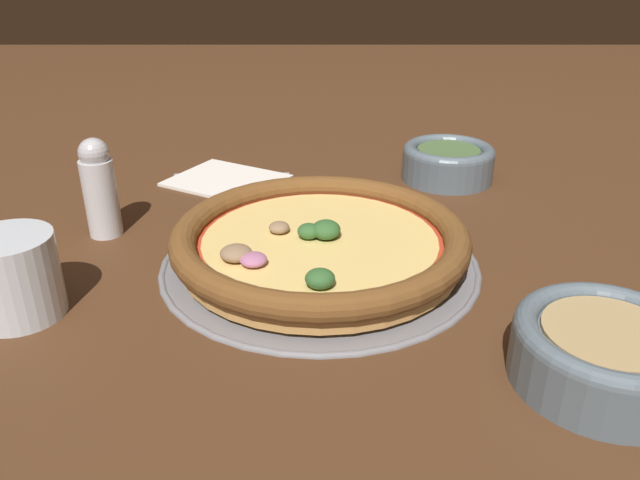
% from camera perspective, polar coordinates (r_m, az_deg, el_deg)
% --- Properties ---
extents(ground_plane, '(3.00, 3.00, 0.00)m').
position_cam_1_polar(ground_plane, '(0.67, -0.00, -2.14)').
color(ground_plane, '#4C2D19').
extents(pizza_tray, '(0.34, 0.34, 0.01)m').
position_cam_1_polar(pizza_tray, '(0.66, -0.00, -1.88)').
color(pizza_tray, gray).
rests_on(pizza_tray, ground_plane).
extents(pizza, '(0.31, 0.31, 0.04)m').
position_cam_1_polar(pizza, '(0.65, -0.04, -0.07)').
color(pizza, tan).
rests_on(pizza, pizza_tray).
extents(bowl_near, '(0.14, 0.14, 0.05)m').
position_cam_1_polar(bowl_near, '(0.53, 24.71, -9.14)').
color(bowl_near, slate).
rests_on(bowl_near, ground_plane).
extents(bowl_far, '(0.13, 0.13, 0.05)m').
position_cam_1_polar(bowl_far, '(0.91, 11.60, 7.11)').
color(bowl_far, slate).
rests_on(bowl_far, ground_plane).
extents(drinking_cup, '(0.08, 0.08, 0.08)m').
position_cam_1_polar(drinking_cup, '(0.62, -26.22, -3.02)').
color(drinking_cup, silver).
rests_on(drinking_cup, ground_plane).
extents(napkin, '(0.19, 0.18, 0.01)m').
position_cam_1_polar(napkin, '(0.90, -8.55, 5.52)').
color(napkin, white).
rests_on(napkin, ground_plane).
extents(fork, '(0.17, 0.03, 0.00)m').
position_cam_1_polar(fork, '(0.92, -8.80, 5.87)').
color(fork, '#B7B7BC').
rests_on(fork, ground_plane).
extents(pepper_shaker, '(0.04, 0.04, 0.12)m').
position_cam_1_polar(pepper_shaker, '(0.75, -19.53, 4.51)').
color(pepper_shaker, silver).
rests_on(pepper_shaker, ground_plane).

